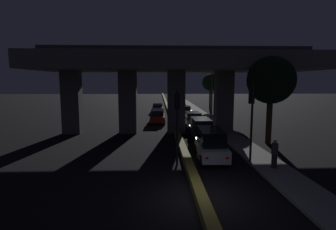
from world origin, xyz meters
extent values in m
plane|color=black|center=(0.00, 0.00, 0.00)|extent=(200.00, 200.00, 0.00)
cube|color=olive|center=(0.00, 35.00, 0.22)|extent=(0.50, 126.00, 0.43)
cube|color=gray|center=(4.94, 28.00, 0.07)|extent=(2.15, 126.00, 0.15)
cube|color=#5B5956|center=(-4.82, 15.33, 3.10)|extent=(1.73, 1.48, 6.20)
cube|color=#5B5956|center=(4.82, 15.33, 3.10)|extent=(1.73, 1.48, 6.20)
cube|color=#5B5956|center=(0.00, 15.33, 3.10)|extent=(1.73, 1.48, 6.20)
cube|color=#5B5956|center=(-10.37, 15.33, 3.10)|extent=(1.73, 1.48, 6.20)
cube|color=#5B5956|center=(0.00, 15.33, 6.97)|extent=(27.08, 9.73, 1.53)
cube|color=#333335|center=(0.00, 15.33, 8.19)|extent=(27.08, 0.40, 0.90)
cylinder|color=black|center=(-0.65, 4.83, 2.30)|extent=(0.14, 0.14, 4.61)
cube|color=black|center=(-0.65, 5.01, 3.93)|extent=(0.30, 0.28, 0.95)
sphere|color=red|center=(-0.65, 5.16, 4.23)|extent=(0.18, 0.18, 0.18)
sphere|color=black|center=(-0.65, 5.16, 3.93)|extent=(0.18, 0.18, 0.18)
sphere|color=black|center=(-0.65, 5.16, 3.64)|extent=(0.18, 0.18, 0.18)
cylinder|color=black|center=(3.96, 4.83, 2.46)|extent=(0.14, 0.14, 4.93)
cube|color=black|center=(3.96, 5.01, 4.25)|extent=(0.30, 0.28, 0.95)
sphere|color=red|center=(3.96, 5.16, 4.55)|extent=(0.18, 0.18, 0.18)
sphere|color=black|center=(3.96, 5.16, 4.25)|extent=(0.18, 0.18, 0.18)
sphere|color=black|center=(3.96, 5.16, 3.96)|extent=(0.18, 0.18, 0.18)
cylinder|color=#2D2D30|center=(4.65, 20.33, 3.78)|extent=(0.18, 0.18, 7.56)
cylinder|color=#2D2D30|center=(3.89, 20.33, 7.41)|extent=(1.51, 0.10, 0.10)
ellipsoid|color=#F2B759|center=(3.14, 20.33, 7.31)|extent=(0.56, 0.32, 0.24)
cube|color=silver|center=(1.70, 6.00, 0.68)|extent=(1.86, 4.59, 0.75)
cube|color=black|center=(1.70, 6.11, 1.52)|extent=(1.61, 3.32, 0.93)
cylinder|color=black|center=(0.93, 7.52, 0.30)|extent=(0.22, 0.61, 0.61)
cylinder|color=black|center=(2.58, 7.46, 0.30)|extent=(0.22, 0.61, 0.61)
cylinder|color=black|center=(0.81, 4.54, 0.30)|extent=(0.22, 0.61, 0.61)
cylinder|color=black|center=(2.46, 4.47, 0.30)|extent=(0.22, 0.61, 0.61)
cube|color=red|center=(1.02, 3.75, 0.72)|extent=(0.18, 0.04, 0.11)
cube|color=red|center=(2.20, 3.70, 0.72)|extent=(0.18, 0.04, 0.11)
cube|color=#141938|center=(1.96, 11.64, 0.69)|extent=(1.74, 4.17, 0.69)
cube|color=black|center=(1.96, 11.74, 1.48)|extent=(1.53, 3.01, 0.89)
cylinder|color=black|center=(1.12, 13.00, 0.34)|extent=(0.21, 0.68, 0.68)
cylinder|color=black|center=(2.78, 13.02, 0.34)|extent=(0.21, 0.68, 0.68)
cylinder|color=black|center=(1.14, 10.26, 0.34)|extent=(0.21, 0.68, 0.68)
cylinder|color=black|center=(2.81, 10.27, 0.34)|extent=(0.21, 0.68, 0.68)
cube|color=red|center=(1.39, 9.54, 0.72)|extent=(0.18, 0.03, 0.11)
cube|color=red|center=(2.58, 9.56, 0.72)|extent=(0.18, 0.03, 0.11)
cube|color=silver|center=(2.06, 18.09, 0.70)|extent=(1.94, 4.40, 0.74)
cube|color=black|center=(2.06, 18.09, 1.41)|extent=(1.67, 2.65, 0.67)
cylinder|color=black|center=(1.13, 19.50, 0.33)|extent=(0.22, 0.66, 0.66)
cylinder|color=black|center=(2.90, 19.55, 0.33)|extent=(0.22, 0.66, 0.66)
cylinder|color=black|center=(1.22, 16.63, 0.33)|extent=(0.22, 0.66, 0.66)
cylinder|color=black|center=(2.99, 16.69, 0.33)|extent=(0.22, 0.66, 0.66)
cube|color=red|center=(1.50, 15.89, 0.74)|extent=(0.18, 0.04, 0.11)
cube|color=red|center=(2.76, 15.93, 0.74)|extent=(0.18, 0.04, 0.11)
cube|color=gold|center=(1.97, 26.89, 0.73)|extent=(1.90, 4.30, 0.78)
cube|color=black|center=(1.98, 26.68, 1.38)|extent=(1.62, 2.09, 0.53)
cylinder|color=black|center=(1.07, 28.26, 0.34)|extent=(0.22, 0.68, 0.68)
cylinder|color=black|center=(2.80, 28.32, 0.34)|extent=(0.22, 0.68, 0.68)
cylinder|color=black|center=(1.15, 25.46, 0.34)|extent=(0.22, 0.68, 0.68)
cylinder|color=black|center=(2.88, 25.51, 0.34)|extent=(0.22, 0.68, 0.68)
cube|color=red|center=(1.42, 24.73, 0.77)|extent=(0.18, 0.04, 0.11)
cube|color=red|center=(2.66, 24.77, 0.77)|extent=(0.18, 0.04, 0.11)
cube|color=#515459|center=(2.08, 33.79, 0.66)|extent=(1.84, 4.29, 0.62)
cube|color=black|center=(2.08, 33.69, 1.21)|extent=(1.58, 1.73, 0.48)
cylinder|color=black|center=(1.25, 35.22, 0.35)|extent=(0.21, 0.70, 0.70)
cylinder|color=black|center=(2.97, 35.19, 0.35)|extent=(0.21, 0.70, 0.70)
cylinder|color=black|center=(1.20, 32.40, 0.35)|extent=(0.21, 0.70, 0.70)
cylinder|color=black|center=(2.92, 32.37, 0.35)|extent=(0.21, 0.70, 0.70)
cube|color=red|center=(1.43, 31.66, 0.69)|extent=(0.18, 0.03, 0.11)
cube|color=red|center=(2.66, 31.64, 0.69)|extent=(0.18, 0.03, 0.11)
cube|color=black|center=(1.72, 41.70, 0.61)|extent=(1.96, 4.31, 0.58)
cube|color=black|center=(1.72, 41.59, 1.17)|extent=(1.69, 1.74, 0.55)
cylinder|color=black|center=(0.81, 43.12, 0.31)|extent=(0.21, 0.63, 0.63)
cylinder|color=black|center=(2.67, 43.10, 0.31)|extent=(0.21, 0.63, 0.63)
cylinder|color=black|center=(0.77, 40.30, 0.31)|extent=(0.21, 0.63, 0.63)
cylinder|color=black|center=(2.63, 40.27, 0.31)|extent=(0.21, 0.63, 0.63)
cube|color=red|center=(1.02, 39.56, 0.64)|extent=(0.18, 0.03, 0.11)
cube|color=red|center=(2.35, 39.54, 0.64)|extent=(0.18, 0.03, 0.11)
cube|color=#591414|center=(-1.92, 21.54, 0.65)|extent=(1.77, 4.52, 0.71)
cube|color=black|center=(-1.92, 21.54, 1.33)|extent=(1.55, 2.72, 0.63)
cylinder|color=black|center=(-1.08, 20.05, 0.30)|extent=(0.20, 0.60, 0.59)
cylinder|color=black|center=(-2.78, 20.06, 0.30)|extent=(0.20, 0.60, 0.59)
cylinder|color=black|center=(-1.06, 23.02, 0.30)|extent=(0.20, 0.60, 0.59)
cylinder|color=black|center=(-2.76, 23.03, 0.30)|extent=(0.20, 0.60, 0.59)
cube|color=white|center=(-1.29, 23.80, 0.55)|extent=(0.18, 0.03, 0.11)
cube|color=white|center=(-2.51, 23.81, 0.55)|extent=(0.18, 0.03, 0.11)
cube|color=#515459|center=(-1.92, 32.88, 0.64)|extent=(1.82, 4.56, 0.61)
cube|color=black|center=(-1.92, 33.11, 1.20)|extent=(1.58, 2.20, 0.51)
cylinder|color=black|center=(-1.04, 31.39, 0.34)|extent=(0.21, 0.67, 0.67)
cylinder|color=black|center=(-2.76, 31.37, 0.34)|extent=(0.21, 0.67, 0.67)
cylinder|color=black|center=(-1.07, 34.39, 0.34)|extent=(0.21, 0.67, 0.67)
cylinder|color=black|center=(-2.80, 34.37, 0.34)|extent=(0.21, 0.67, 0.67)
cube|color=white|center=(-1.32, 35.17, 0.55)|extent=(0.18, 0.03, 0.11)
cube|color=white|center=(-2.56, 35.15, 0.55)|extent=(0.18, 0.03, 0.11)
cylinder|color=black|center=(0.76, 5.45, 0.28)|extent=(0.11, 0.56, 0.55)
cylinder|color=black|center=(0.83, 4.16, 0.28)|extent=(0.13, 0.56, 0.55)
cube|color=black|center=(0.80, 4.80, 0.50)|extent=(0.29, 1.00, 0.32)
cylinder|color=beige|center=(0.80, 4.80, 0.92)|extent=(0.34, 0.34, 0.52)
sphere|color=silver|center=(0.80, 4.80, 1.30)|extent=(0.24, 0.24, 0.24)
cube|color=red|center=(0.83, 4.11, 0.50)|extent=(0.08, 0.03, 0.08)
cylinder|color=#2D261E|center=(4.93, 3.59, 0.54)|extent=(0.32, 0.32, 0.79)
cylinder|color=#3F3F44|center=(4.93, 3.59, 1.27)|extent=(0.37, 0.37, 0.66)
sphere|color=tan|center=(4.93, 3.59, 1.70)|extent=(0.21, 0.21, 0.21)
cylinder|color=#38281C|center=(7.36, 10.16, 1.91)|extent=(0.47, 0.47, 3.82)
sphere|color=black|center=(7.36, 10.16, 5.26)|extent=(3.86, 3.86, 3.86)
cylinder|color=#38281C|center=(7.20, 25.69, 1.99)|extent=(0.39, 0.39, 3.98)
sphere|color=black|center=(7.20, 25.69, 5.21)|extent=(3.26, 3.26, 3.26)
cylinder|color=#38281C|center=(8.00, 38.27, 1.92)|extent=(0.34, 0.34, 3.84)
sphere|color=black|center=(8.00, 38.27, 5.00)|extent=(3.09, 3.09, 3.09)
camera|label=1|loc=(-1.80, -10.93, 5.13)|focal=28.00mm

